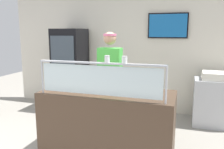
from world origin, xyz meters
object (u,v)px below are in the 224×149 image
object	(u,v)px
pizza_server	(96,88)
pizza_tray	(100,89)
worker_figure	(110,78)
drink_fridge	(70,70)
pepper_flake_shaker	(124,60)
parmesan_shaker	(107,60)
pizza_box_stack	(215,76)

from	to	relation	value
pizza_server	pizza_tray	bearing A→B (deg)	13.33
worker_figure	drink_fridge	world-z (taller)	drink_fridge
pizza_server	worker_figure	size ratio (longest dim) A/B	0.16
pizza_server	drink_fridge	size ratio (longest dim) A/B	0.15
pepper_flake_shaker	parmesan_shaker	bearing A→B (deg)	-180.00
pizza_server	worker_figure	xyz separation A→B (m)	(-0.03, 0.69, 0.02)
pizza_server	pepper_flake_shaker	size ratio (longest dim) A/B	3.25
pizza_tray	pizza_box_stack	xyz separation A→B (m)	(1.64, 1.67, -0.01)
worker_figure	pizza_server	bearing A→B (deg)	-87.81
pizza_server	pepper_flake_shaker	xyz separation A→B (m)	(0.49, -0.33, 0.45)
pizza_server	pepper_flake_shaker	bearing A→B (deg)	-42.75
pizza_tray	pizza_server	distance (m)	0.06
worker_figure	pizza_box_stack	distance (m)	1.98
drink_fridge	pizza_box_stack	world-z (taller)	drink_fridge
pepper_flake_shaker	drink_fridge	xyz separation A→B (m)	(-1.80, 2.06, -0.52)
parmesan_shaker	worker_figure	bearing A→B (deg)	106.38
drink_fridge	pepper_flake_shaker	bearing A→B (deg)	-48.82
pizza_box_stack	pizza_server	bearing A→B (deg)	-135.07
pepper_flake_shaker	drink_fridge	distance (m)	2.78
worker_figure	pizza_box_stack	xyz separation A→B (m)	(1.72, 0.99, -0.05)
pizza_tray	parmesan_shaker	bearing A→B (deg)	-57.15
pepper_flake_shaker	worker_figure	xyz separation A→B (m)	(-0.51, 1.02, -0.43)
parmesan_shaker	worker_figure	xyz separation A→B (m)	(-0.30, 1.02, -0.43)
parmesan_shaker	pepper_flake_shaker	world-z (taller)	parmesan_shaker
pizza_tray	pepper_flake_shaker	distance (m)	0.73
pepper_flake_shaker	pizza_server	bearing A→B (deg)	146.13
pizza_tray	pepper_flake_shaker	world-z (taller)	pepper_flake_shaker
drink_fridge	pizza_tray	bearing A→B (deg)	-51.48
pizza_server	pizza_box_stack	bearing A→B (deg)	36.05
pizza_tray	pizza_server	bearing A→B (deg)	-157.79
parmesan_shaker	pizza_box_stack	world-z (taller)	parmesan_shaker
pizza_box_stack	parmesan_shaker	bearing A→B (deg)	-125.14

